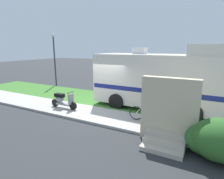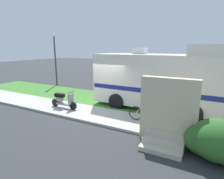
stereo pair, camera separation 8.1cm
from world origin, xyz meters
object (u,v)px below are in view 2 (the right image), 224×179
bottle_green (155,121)px  scooter (63,100)px  motorhome_rv (158,79)px  street_lamp_post (55,55)px  bicycle (147,114)px

bottle_green → scooter: bearing=-177.6°
motorhome_rv → scooter: motorhome_rv is taller
scooter → street_lamp_post: (-5.22, 4.86, 2.18)m
bicycle → street_lamp_post: 11.18m
motorhome_rv → bottle_green: 2.92m
scooter → street_lamp_post: 7.46m
scooter → bicycle: bearing=3.9°
bicycle → bottle_green: bicycle is taller
scooter → motorhome_rv: bearing=30.4°
bicycle → street_lamp_post: (-9.97, 4.54, 2.27)m
motorhome_rv → scooter: size_ratio=3.98×
bicycle → street_lamp_post: bearing=155.5°
motorhome_rv → scooter: (-4.58, -2.68, -1.12)m
scooter → bicycle: scooter is taller
motorhome_rv → bottle_green: (0.55, -2.47, -1.46)m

